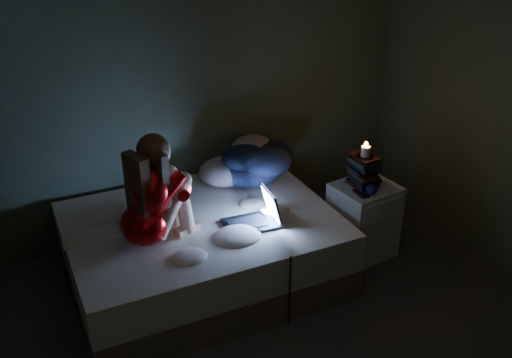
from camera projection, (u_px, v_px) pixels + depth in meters
wall_back at (201, 78)px, 4.54m from camera, size 3.60×0.02×2.60m
bed at (202, 249)px, 4.22m from camera, size 1.89×1.42×0.52m
pillow at (93, 223)px, 3.92m from camera, size 0.46×0.33×0.13m
woman at (141, 195)px, 3.62m from camera, size 0.55×0.45×0.76m
laptop at (250, 209)px, 3.96m from camera, size 0.40×0.29×0.27m
clothes_pile at (250, 161)px, 4.57m from camera, size 0.70×0.61×0.36m
nightstand at (363, 220)px, 4.51m from camera, size 0.50×0.46×0.61m
book_stack at (364, 172)px, 4.31m from camera, size 0.19×0.25×0.25m
candle at (365, 152)px, 4.24m from camera, size 0.07×0.07×0.08m
phone at (359, 193)px, 4.26m from camera, size 0.09×0.15×0.01m
blue_orb at (369, 190)px, 4.24m from camera, size 0.08×0.08×0.08m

